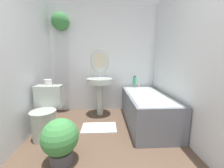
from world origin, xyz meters
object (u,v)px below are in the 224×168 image
at_px(toilet, 46,114).
at_px(potted_plant, 60,139).
at_px(pedestal_sink, 100,87).
at_px(shampoo_bottle, 135,80).
at_px(toilet_paper_roll, 48,82).
at_px(bathtub, 147,108).

height_order(toilet, potted_plant, toilet).
distance_m(toilet, pedestal_sink, 1.17).
relative_size(shampoo_bottle, toilet_paper_roll, 1.72).
relative_size(toilet, toilet_paper_roll, 7.07).
distance_m(toilet, potted_plant, 0.74).
bearing_deg(potted_plant, bathtub, 35.95).
height_order(shampoo_bottle, potted_plant, shampoo_bottle).
bearing_deg(pedestal_sink, bathtub, -28.44).
bearing_deg(pedestal_sink, toilet, -135.39).
bearing_deg(toilet_paper_roll, shampoo_bottle, 26.13).
distance_m(bathtub, shampoo_bottle, 0.78).
distance_m(bathtub, potted_plant, 1.60).
bearing_deg(potted_plant, toilet, 123.41).
height_order(pedestal_sink, toilet_paper_roll, pedestal_sink).
bearing_deg(toilet_paper_roll, bathtub, 5.00).
xyz_separation_m(pedestal_sink, bathtub, (0.89, -0.48, -0.33)).
relative_size(potted_plant, toilet_paper_roll, 4.88).
height_order(pedestal_sink, bathtub, pedestal_sink).
relative_size(toilet, pedestal_sink, 0.86).
bearing_deg(pedestal_sink, potted_plant, -105.99).
xyz_separation_m(toilet, bathtub, (1.70, 0.32, -0.06)).
height_order(pedestal_sink, shampoo_bottle, pedestal_sink).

